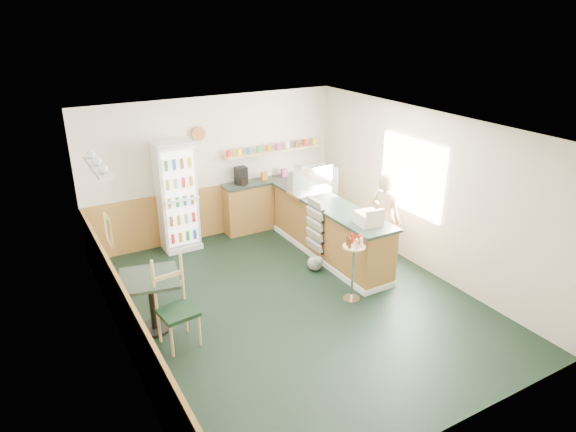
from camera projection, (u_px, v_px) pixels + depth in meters
ground at (294, 302)px, 7.83m from camera, size 6.00×6.00×0.00m
room_envelope at (257, 197)px, 7.74m from camera, size 5.04×6.02×2.72m
service_counter at (329, 232)px, 9.14m from camera, size 0.68×3.01×1.01m
back_counter at (275, 200)px, 10.43m from camera, size 2.24×0.42×1.69m
drinks_fridge at (177, 196)px, 9.27m from camera, size 0.66×0.55×2.02m
display_case at (313, 181)px, 9.31m from camera, size 0.85×0.44×0.48m
cash_register at (368, 218)px, 8.04m from camera, size 0.39×0.41×0.20m
shopkeeper at (385, 218)px, 8.80m from camera, size 0.52×0.63×1.63m
condiment_stand at (353, 260)px, 7.66m from camera, size 0.34×0.34×1.06m
newspaper_rack at (315, 225)px, 8.83m from camera, size 0.10×0.48×0.95m
cafe_table at (151, 293)px, 6.94m from camera, size 0.90×0.90×0.84m
cafe_chair at (174, 299)px, 6.71m from camera, size 0.51×0.51×1.23m
dog_doorstop at (315, 263)px, 8.73m from camera, size 0.25×0.33×0.30m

